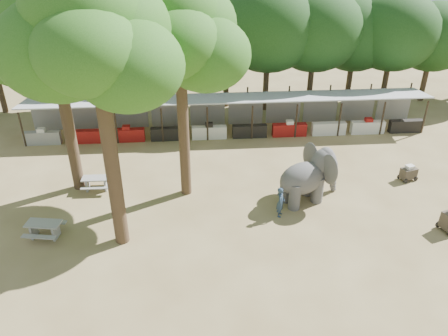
{
  "coord_description": "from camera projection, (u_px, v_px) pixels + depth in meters",
  "views": [
    {
      "loc": [
        -2.54,
        -14.55,
        12.88
      ],
      "look_at": [
        -1.0,
        5.0,
        2.0
      ],
      "focal_mm": 35.0,
      "sensor_mm": 36.0,
      "label": 1
    }
  ],
  "objects": [
    {
      "name": "ground",
      "position": [
        256.0,
        262.0,
        19.11
      ],
      "size": [
        100.0,
        100.0,
        0.0
      ],
      "primitive_type": "plane",
      "color": "brown",
      "rests_on": "ground"
    },
    {
      "name": "vendor_stalls",
      "position": [
        228.0,
        117.0,
        30.6
      ],
      "size": [
        28.0,
        2.99,
        2.8
      ],
      "color": "#A1A3A9",
      "rests_on": "ground"
    },
    {
      "name": "yard_tree_left",
      "position": [
        50.0,
        39.0,
        20.77
      ],
      "size": [
        7.1,
        6.9,
        11.02
      ],
      "color": "#332316",
      "rests_on": "ground"
    },
    {
      "name": "yard_tree_center",
      "position": [
        92.0,
        40.0,
        16.13
      ],
      "size": [
        7.1,
        6.9,
        12.04
      ],
      "color": "#332316",
      "rests_on": "ground"
    },
    {
      "name": "yard_tree_back",
      "position": [
        176.0,
        34.0,
        20.15
      ],
      "size": [
        7.1,
        6.9,
        11.36
      ],
      "color": "#332316",
      "rests_on": "ground"
    },
    {
      "name": "backdrop_trees",
      "position": [
        223.0,
        38.0,
        33.0
      ],
      "size": [
        46.46,
        5.95,
        8.33
      ],
      "color": "#332316",
      "rests_on": "ground"
    },
    {
      "name": "elephant",
      "position": [
        310.0,
        176.0,
        22.86
      ],
      "size": [
        3.85,
        3.0,
        2.87
      ],
      "rotation": [
        0.0,
        0.0,
        0.39
      ],
      "color": "#434141",
      "rests_on": "ground"
    },
    {
      "name": "handler",
      "position": [
        281.0,
        202.0,
        21.81
      ],
      "size": [
        0.55,
        0.68,
        1.63
      ],
      "primitive_type": "imported",
      "rotation": [
        0.0,
        0.0,
        1.26
      ],
      "color": "#26384C",
      "rests_on": "ground"
    },
    {
      "name": "picnic_table_near",
      "position": [
        44.0,
        228.0,
        20.42
      ],
      "size": [
        1.83,
        1.7,
        0.8
      ],
      "rotation": [
        0.0,
        0.0,
        -0.17
      ],
      "color": "gray",
      "rests_on": "ground"
    },
    {
      "name": "picnic_table_far",
      "position": [
        96.0,
        182.0,
        24.16
      ],
      "size": [
        1.53,
        1.38,
        0.76
      ],
      "rotation": [
        0.0,
        0.0,
        -0.01
      ],
      "color": "gray",
      "rests_on": "ground"
    },
    {
      "name": "cart_back",
      "position": [
        409.0,
        173.0,
        25.1
      ],
      "size": [
        1.11,
        0.88,
        0.95
      ],
      "rotation": [
        0.0,
        0.0,
        0.28
      ],
      "color": "#322A21",
      "rests_on": "ground"
    }
  ]
}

